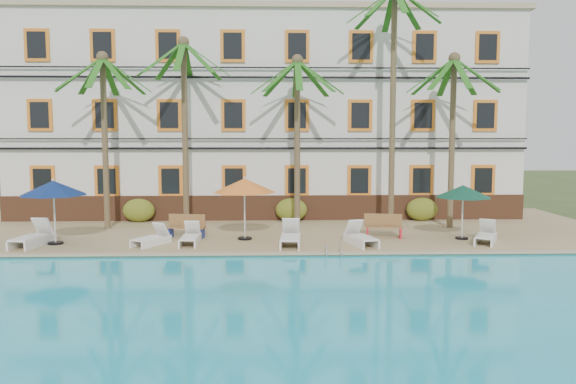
{
  "coord_description": "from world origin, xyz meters",
  "views": [
    {
      "loc": [
        0.26,
        -19.73,
        4.25
      ],
      "look_at": [
        0.96,
        3.0,
        2.0
      ],
      "focal_mm": 35.0,
      "sensor_mm": 36.0,
      "label": 1
    }
  ],
  "objects_px": {
    "palm_c": "(297,117)",
    "lounger_e": "(360,237)",
    "palm_d": "(393,77)",
    "pool_ladder": "(333,254)",
    "lounger_f": "(486,235)",
    "palm_e": "(453,116)",
    "lounger_c": "(190,237)",
    "lounger_d": "(290,237)",
    "lounger_a": "(33,237)",
    "palm_b": "(185,107)",
    "umbrella_green": "(463,192)",
    "umbrella_red": "(244,186)",
    "palm_a": "(104,116)",
    "bench_left": "(187,226)",
    "bench_right": "(384,226)",
    "lounger_b": "(152,238)",
    "umbrella_blue": "(53,188)"
  },
  "relations": [
    {
      "from": "palm_d",
      "to": "umbrella_blue",
      "type": "distance_m",
      "value": 14.54
    },
    {
      "from": "palm_c",
      "to": "pool_ladder",
      "type": "height_order",
      "value": "palm_c"
    },
    {
      "from": "palm_e",
      "to": "lounger_e",
      "type": "height_order",
      "value": "palm_e"
    },
    {
      "from": "lounger_a",
      "to": "lounger_e",
      "type": "height_order",
      "value": "lounger_a"
    },
    {
      "from": "palm_c",
      "to": "lounger_d",
      "type": "relative_size",
      "value": 3.7
    },
    {
      "from": "lounger_e",
      "to": "pool_ladder",
      "type": "xyz_separation_m",
      "value": [
        -1.19,
        -1.7,
        -0.29
      ]
    },
    {
      "from": "lounger_a",
      "to": "bench_left",
      "type": "bearing_deg",
      "value": 15.26
    },
    {
      "from": "umbrella_blue",
      "to": "pool_ladder",
      "type": "xyz_separation_m",
      "value": [
        10.16,
        -2.17,
        -2.09
      ]
    },
    {
      "from": "lounger_c",
      "to": "lounger_e",
      "type": "relative_size",
      "value": 0.89
    },
    {
      "from": "palm_e",
      "to": "umbrella_green",
      "type": "bearing_deg",
      "value": -98.6
    },
    {
      "from": "palm_a",
      "to": "umbrella_red",
      "type": "relative_size",
      "value": 3.09
    },
    {
      "from": "palm_b",
      "to": "lounger_f",
      "type": "relative_size",
      "value": 4.38
    },
    {
      "from": "palm_a",
      "to": "palm_e",
      "type": "height_order",
      "value": "same"
    },
    {
      "from": "umbrella_red",
      "to": "umbrella_green",
      "type": "xyz_separation_m",
      "value": [
        8.5,
        -0.19,
        -0.23
      ]
    },
    {
      "from": "palm_c",
      "to": "palm_d",
      "type": "xyz_separation_m",
      "value": [
        4.16,
        -0.16,
        1.7
      ]
    },
    {
      "from": "palm_e",
      "to": "lounger_f",
      "type": "relative_size",
      "value": 4.0
    },
    {
      "from": "bench_left",
      "to": "lounger_d",
      "type": "bearing_deg",
      "value": -22.37
    },
    {
      "from": "lounger_a",
      "to": "bench_right",
      "type": "relative_size",
      "value": 1.38
    },
    {
      "from": "lounger_b",
      "to": "umbrella_green",
      "type": "bearing_deg",
      "value": 3.9
    },
    {
      "from": "palm_a",
      "to": "palm_c",
      "type": "bearing_deg",
      "value": 1.4
    },
    {
      "from": "palm_e",
      "to": "lounger_c",
      "type": "height_order",
      "value": "palm_e"
    },
    {
      "from": "palm_b",
      "to": "palm_d",
      "type": "xyz_separation_m",
      "value": [
        9.09,
        -0.39,
        1.26
      ]
    },
    {
      "from": "palm_b",
      "to": "umbrella_green",
      "type": "relative_size",
      "value": 3.8
    },
    {
      "from": "umbrella_red",
      "to": "pool_ladder",
      "type": "relative_size",
      "value": 3.31
    },
    {
      "from": "umbrella_green",
      "to": "bench_left",
      "type": "xyz_separation_m",
      "value": [
        -10.81,
        0.63,
        -1.4
      ]
    },
    {
      "from": "palm_b",
      "to": "lounger_e",
      "type": "bearing_deg",
      "value": -32.17
    },
    {
      "from": "lounger_f",
      "to": "bench_left",
      "type": "relative_size",
      "value": 1.22
    },
    {
      "from": "palm_a",
      "to": "umbrella_green",
      "type": "bearing_deg",
      "value": -11.56
    },
    {
      "from": "lounger_c",
      "to": "lounger_d",
      "type": "height_order",
      "value": "lounger_d"
    },
    {
      "from": "palm_c",
      "to": "lounger_b",
      "type": "bearing_deg",
      "value": -144.36
    },
    {
      "from": "lounger_e",
      "to": "lounger_f",
      "type": "distance_m",
      "value": 4.82
    },
    {
      "from": "pool_ladder",
      "to": "lounger_f",
      "type": "bearing_deg",
      "value": 17.96
    },
    {
      "from": "lounger_a",
      "to": "lounger_d",
      "type": "bearing_deg",
      "value": -1.14
    },
    {
      "from": "umbrella_red",
      "to": "pool_ladder",
      "type": "height_order",
      "value": "umbrella_red"
    },
    {
      "from": "palm_c",
      "to": "pool_ladder",
      "type": "bearing_deg",
      "value": -80.86
    },
    {
      "from": "umbrella_red",
      "to": "umbrella_green",
      "type": "distance_m",
      "value": 8.5
    },
    {
      "from": "bench_right",
      "to": "pool_ladder",
      "type": "bearing_deg",
      "value": -126.47
    },
    {
      "from": "umbrella_red",
      "to": "lounger_c",
      "type": "bearing_deg",
      "value": -155.33
    },
    {
      "from": "palm_c",
      "to": "lounger_c",
      "type": "distance_m",
      "value": 7.33
    },
    {
      "from": "lounger_d",
      "to": "palm_b",
      "type": "bearing_deg",
      "value": 135.22
    },
    {
      "from": "palm_b",
      "to": "lounger_f",
      "type": "distance_m",
      "value": 13.58
    },
    {
      "from": "umbrella_green",
      "to": "lounger_f",
      "type": "relative_size",
      "value": 1.15
    },
    {
      "from": "umbrella_green",
      "to": "pool_ladder",
      "type": "distance_m",
      "value": 6.3
    },
    {
      "from": "pool_ladder",
      "to": "palm_c",
      "type": "bearing_deg",
      "value": 99.14
    },
    {
      "from": "palm_a",
      "to": "palm_b",
      "type": "bearing_deg",
      "value": 7.16
    },
    {
      "from": "lounger_b",
      "to": "lounger_c",
      "type": "relative_size",
      "value": 0.99
    },
    {
      "from": "lounger_b",
      "to": "pool_ladder",
      "type": "xyz_separation_m",
      "value": [
        6.54,
        -1.93,
        -0.25
      ]
    },
    {
      "from": "lounger_e",
      "to": "pool_ladder",
      "type": "bearing_deg",
      "value": -125.09
    },
    {
      "from": "palm_c",
      "to": "lounger_e",
      "type": "bearing_deg",
      "value": -63.08
    },
    {
      "from": "lounger_d",
      "to": "bench_left",
      "type": "xyz_separation_m",
      "value": [
        -4.05,
        1.67,
        0.16
      ]
    }
  ]
}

